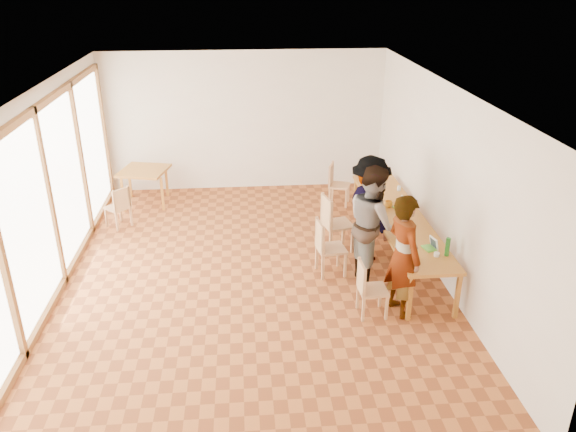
# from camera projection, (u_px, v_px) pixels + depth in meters

# --- Properties ---
(ground) EXTENTS (8.00, 8.00, 0.00)m
(ground) POSITION_uv_depth(u_px,v_px,m) (252.00, 275.00, 9.06)
(ground) COLOR #AA5B29
(ground) RESTS_ON ground
(wall_back) EXTENTS (6.00, 0.10, 3.00)m
(wall_back) POSITION_uv_depth(u_px,v_px,m) (245.00, 122.00, 12.09)
(wall_back) COLOR #F0E6CF
(wall_back) RESTS_ON ground
(wall_front) EXTENTS (6.00, 0.10, 3.00)m
(wall_front) POSITION_uv_depth(u_px,v_px,m) (260.00, 357.00, 4.81)
(wall_front) COLOR #F0E6CF
(wall_front) RESTS_ON ground
(wall_right) EXTENTS (0.10, 8.00, 3.00)m
(wall_right) POSITION_uv_depth(u_px,v_px,m) (443.00, 183.00, 8.69)
(wall_right) COLOR #F0E6CF
(wall_right) RESTS_ON ground
(window_wall) EXTENTS (0.10, 8.00, 3.00)m
(window_wall) POSITION_uv_depth(u_px,v_px,m) (47.00, 195.00, 8.22)
(window_wall) COLOR white
(window_wall) RESTS_ON ground
(ceiling) EXTENTS (6.00, 8.00, 0.04)m
(ceiling) POSITION_uv_depth(u_px,v_px,m) (246.00, 87.00, 7.83)
(ceiling) COLOR white
(ceiling) RESTS_ON wall_back
(communal_table) EXTENTS (0.80, 4.00, 0.75)m
(communal_table) POSITION_uv_depth(u_px,v_px,m) (399.00, 218.00, 9.42)
(communal_table) COLOR #AC6D26
(communal_table) RESTS_ON ground
(side_table) EXTENTS (0.90, 0.90, 0.75)m
(side_table) POSITION_uv_depth(u_px,v_px,m) (144.00, 173.00, 11.54)
(side_table) COLOR #AC6D26
(side_table) RESTS_ON ground
(chair_near) EXTENTS (0.40, 0.40, 0.44)m
(chair_near) POSITION_uv_depth(u_px,v_px,m) (367.00, 283.00, 7.84)
(chair_near) COLOR tan
(chair_near) RESTS_ON ground
(chair_mid) EXTENTS (0.49, 0.49, 0.49)m
(chair_mid) POSITION_uv_depth(u_px,v_px,m) (325.00, 242.00, 8.88)
(chair_mid) COLOR tan
(chair_mid) RESTS_ON ground
(chair_far) EXTENTS (0.56, 0.56, 0.54)m
(chair_far) POSITION_uv_depth(u_px,v_px,m) (332.00, 218.00, 9.62)
(chair_far) COLOR tan
(chair_far) RESTS_ON ground
(chair_empty) EXTENTS (0.51, 0.51, 0.46)m
(chair_empty) POSITION_uv_depth(u_px,v_px,m) (335.00, 180.00, 11.58)
(chair_empty) COLOR tan
(chair_empty) RESTS_ON ground
(chair_spare) EXTENTS (0.54, 0.54, 0.43)m
(chair_spare) POSITION_uv_depth(u_px,v_px,m) (120.00, 203.00, 10.52)
(chair_spare) COLOR tan
(chair_spare) RESTS_ON ground
(person_near) EXTENTS (0.62, 0.76, 1.80)m
(person_near) POSITION_uv_depth(u_px,v_px,m) (403.00, 256.00, 7.76)
(person_near) COLOR gray
(person_near) RESTS_ON ground
(person_mid) EXTENTS (0.80, 0.98, 1.88)m
(person_mid) POSITION_uv_depth(u_px,v_px,m) (373.00, 224.00, 8.62)
(person_mid) COLOR gray
(person_mid) RESTS_ON ground
(person_far) EXTENTS (0.91, 1.28, 1.80)m
(person_far) POSITION_uv_depth(u_px,v_px,m) (369.00, 209.00, 9.28)
(person_far) COLOR gray
(person_far) RESTS_ON ground
(laptop_near) EXTENTS (0.22, 0.24, 0.18)m
(laptop_near) POSITION_uv_depth(u_px,v_px,m) (431.00, 246.00, 8.27)
(laptop_near) COLOR #5AB836
(laptop_near) RESTS_ON communal_table
(laptop_mid) EXTENTS (0.21, 0.25, 0.20)m
(laptop_mid) POSITION_uv_depth(u_px,v_px,m) (406.00, 226.00, 8.86)
(laptop_mid) COLOR #5AB836
(laptop_mid) RESTS_ON communal_table
(laptop_far) EXTENTS (0.29, 0.30, 0.21)m
(laptop_far) POSITION_uv_depth(u_px,v_px,m) (403.00, 206.00, 9.62)
(laptop_far) COLOR #5AB836
(laptop_far) RESTS_ON communal_table
(yellow_mug) EXTENTS (0.19, 0.19, 0.11)m
(yellow_mug) POSITION_uv_depth(u_px,v_px,m) (388.00, 204.00, 9.69)
(yellow_mug) COLOR orange
(yellow_mug) RESTS_ON communal_table
(green_bottle) EXTENTS (0.07, 0.07, 0.28)m
(green_bottle) POSITION_uv_depth(u_px,v_px,m) (448.00, 247.00, 8.03)
(green_bottle) COLOR #1B611D
(green_bottle) RESTS_ON communal_table
(clear_glass) EXTENTS (0.07, 0.07, 0.09)m
(clear_glass) POSITION_uv_depth(u_px,v_px,m) (399.00, 188.00, 10.41)
(clear_glass) COLOR silver
(clear_glass) RESTS_ON communal_table
(condiment_cup) EXTENTS (0.08, 0.08, 0.06)m
(condiment_cup) POSITION_uv_depth(u_px,v_px,m) (437.00, 254.00, 8.06)
(condiment_cup) COLOR white
(condiment_cup) RESTS_ON communal_table
(pink_phone) EXTENTS (0.05, 0.10, 0.01)m
(pink_phone) POSITION_uv_depth(u_px,v_px,m) (390.00, 205.00, 9.79)
(pink_phone) COLOR #D23155
(pink_phone) RESTS_ON communal_table
(black_pouch) EXTENTS (0.16, 0.26, 0.09)m
(black_pouch) POSITION_uv_depth(u_px,v_px,m) (365.00, 176.00, 11.04)
(black_pouch) COLOR black
(black_pouch) RESTS_ON communal_table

